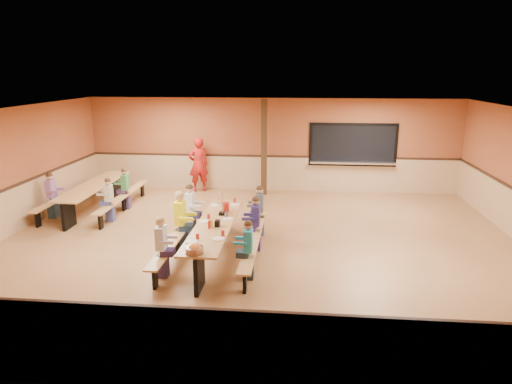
# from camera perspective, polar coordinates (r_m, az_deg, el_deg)

# --- Properties ---
(ground) EXTENTS (12.00, 12.00, 0.00)m
(ground) POSITION_cam_1_polar(r_m,az_deg,el_deg) (10.47, 0.18, -6.60)
(ground) COLOR brown
(ground) RESTS_ON ground
(room_envelope) EXTENTS (12.04, 10.04, 3.02)m
(room_envelope) POSITION_cam_1_polar(r_m,az_deg,el_deg) (10.23, 0.18, -3.00)
(room_envelope) COLOR #984F2C
(room_envelope) RESTS_ON ground
(kitchen_pass_through) EXTENTS (2.78, 0.28, 1.38)m
(kitchen_pass_through) POSITION_cam_1_polar(r_m,az_deg,el_deg) (14.94, 12.01, 5.57)
(kitchen_pass_through) COLOR black
(kitchen_pass_through) RESTS_ON ground
(structural_post) EXTENTS (0.18, 0.18, 3.00)m
(structural_post) POSITION_cam_1_polar(r_m,az_deg,el_deg) (14.33, 1.01, 5.55)
(structural_post) COLOR #322010
(structural_post) RESTS_ON ground
(cafeteria_table_main) EXTENTS (1.91, 3.70, 0.74)m
(cafeteria_table_main) POSITION_cam_1_polar(r_m,az_deg,el_deg) (9.70, -5.17, -5.13)
(cafeteria_table_main) COLOR #B68148
(cafeteria_table_main) RESTS_ON ground
(cafeteria_table_second) EXTENTS (1.91, 3.70, 0.74)m
(cafeteria_table_second) POSITION_cam_1_polar(r_m,az_deg,el_deg) (13.65, -19.51, 0.02)
(cafeteria_table_second) COLOR #B68148
(cafeteria_table_second) RESTS_ON ground
(seated_child_white_left) EXTENTS (0.36, 0.29, 1.19)m
(seated_child_white_left) POSITION_cam_1_polar(r_m,az_deg,el_deg) (8.90, -11.72, -6.81)
(seated_child_white_left) COLOR silver
(seated_child_white_left) RESTS_ON ground
(seated_adult_yellow) EXTENTS (0.42, 0.34, 1.31)m
(seated_adult_yellow) POSITION_cam_1_polar(r_m,az_deg,el_deg) (10.14, -9.44, -3.59)
(seated_adult_yellow) COLOR #FEF915
(seated_adult_yellow) RESTS_ON ground
(seated_child_grey_left) EXTENTS (0.38, 0.31, 1.24)m
(seated_child_grey_left) POSITION_cam_1_polar(r_m,az_deg,el_deg) (11.00, -8.23, -2.27)
(seated_child_grey_left) COLOR silver
(seated_child_grey_left) RESTS_ON ground
(seated_child_teal_right) EXTENTS (0.34, 0.28, 1.15)m
(seated_child_teal_right) POSITION_cam_1_polar(r_m,az_deg,el_deg) (8.64, -0.97, -7.30)
(seated_child_teal_right) COLOR teal
(seated_child_teal_right) RESTS_ON ground
(seated_child_navy_right) EXTENTS (0.37, 0.30, 1.21)m
(seated_child_navy_right) POSITION_cam_1_polar(r_m,az_deg,el_deg) (9.98, -0.04, -3.99)
(seated_child_navy_right) COLOR navy
(seated_child_navy_right) RESTS_ON ground
(seated_child_char_right) EXTENTS (0.37, 0.30, 1.20)m
(seated_child_char_right) POSITION_cam_1_polar(r_m,az_deg,el_deg) (10.91, 0.45, -2.34)
(seated_child_char_right) COLOR #46494F
(seated_child_char_right) RESTS_ON ground
(seated_child_purple_sec) EXTENTS (0.38, 0.31, 1.23)m
(seated_child_purple_sec) POSITION_cam_1_polar(r_m,az_deg,el_deg) (13.32, -24.18, -0.42)
(seated_child_purple_sec) COLOR #8C5C90
(seated_child_purple_sec) RESTS_ON ground
(seated_child_green_sec) EXTENTS (0.35, 0.28, 1.16)m
(seated_child_green_sec) POSITION_cam_1_polar(r_m,az_deg,el_deg) (13.50, -15.99, 0.38)
(seated_child_green_sec) COLOR #3B8149
(seated_child_green_sec) RESTS_ON ground
(seated_child_tan_sec) EXTENTS (0.34, 0.28, 1.15)m
(seated_child_tan_sec) POSITION_cam_1_polar(r_m,az_deg,el_deg) (12.48, -17.87, -0.98)
(seated_child_tan_sec) COLOR tan
(seated_child_tan_sec) RESTS_ON ground
(standing_woman) EXTENTS (0.77, 0.67, 1.78)m
(standing_woman) POSITION_cam_1_polar(r_m,az_deg,el_deg) (14.90, -7.21, 3.42)
(standing_woman) COLOR #AB1813
(standing_woman) RESTS_ON ground
(punch_pitcher) EXTENTS (0.16, 0.16, 0.22)m
(punch_pitcher) POSITION_cam_1_polar(r_m,az_deg,el_deg) (10.35, -3.79, -1.90)
(punch_pitcher) COLOR #AD2317
(punch_pitcher) RESTS_ON cafeteria_table_main
(chip_bowl) EXTENTS (0.32, 0.32, 0.15)m
(chip_bowl) POSITION_cam_1_polar(r_m,az_deg,el_deg) (8.12, -7.69, -7.11)
(chip_bowl) COLOR orange
(chip_bowl) RESTS_ON cafeteria_table_main
(napkin_dispenser) EXTENTS (0.10, 0.14, 0.13)m
(napkin_dispenser) POSITION_cam_1_polar(r_m,az_deg,el_deg) (9.42, -4.85, -3.93)
(napkin_dispenser) COLOR black
(napkin_dispenser) RESTS_ON cafeteria_table_main
(condiment_mustard) EXTENTS (0.06, 0.06, 0.17)m
(condiment_mustard) POSITION_cam_1_polar(r_m,az_deg,el_deg) (9.38, -5.58, -3.91)
(condiment_mustard) COLOR yellow
(condiment_mustard) RESTS_ON cafeteria_table_main
(condiment_ketchup) EXTENTS (0.06, 0.06, 0.17)m
(condiment_ketchup) POSITION_cam_1_polar(r_m,az_deg,el_deg) (9.30, -5.87, -4.08)
(condiment_ketchup) COLOR #B2140F
(condiment_ketchup) RESTS_ON cafeteria_table_main
(table_paddle) EXTENTS (0.16, 0.16, 0.56)m
(table_paddle) POSITION_cam_1_polar(r_m,az_deg,el_deg) (10.14, -4.19, -2.11)
(table_paddle) COLOR black
(table_paddle) RESTS_ON cafeteria_table_main
(place_settings) EXTENTS (0.65, 3.30, 0.11)m
(place_settings) POSITION_cam_1_polar(r_m,az_deg,el_deg) (9.61, -5.21, -3.62)
(place_settings) COLOR beige
(place_settings) RESTS_ON cafeteria_table_main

